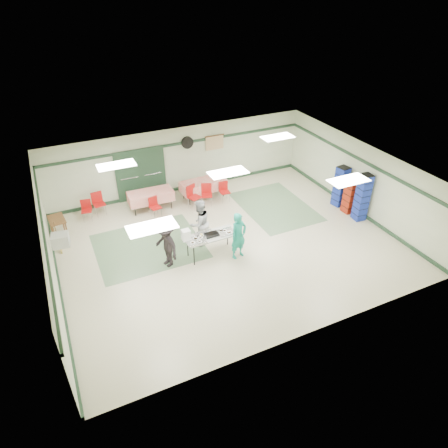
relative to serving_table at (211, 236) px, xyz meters
name	(u,v)px	position (x,y,z in m)	size (l,w,h in m)	color
floor	(228,243)	(0.74, 0.33, -0.71)	(11.00, 11.00, 0.00)	beige
ceiling	(228,172)	(0.74, 0.33, 1.99)	(11.00, 11.00, 0.00)	white
wall_back	(181,159)	(0.74, 4.83, 0.64)	(11.00, 11.00, 0.00)	beige
wall_front	(309,296)	(0.74, -4.17, 0.64)	(11.00, 11.00, 0.00)	beige
wall_left	(48,252)	(-4.76, 0.33, 0.64)	(9.00, 9.00, 0.00)	beige
wall_right	(360,178)	(6.24, 0.33, 0.64)	(9.00, 9.00, 0.00)	beige
trim_back	(180,144)	(0.74, 4.80, 1.34)	(11.00, 0.06, 0.10)	#203B27
baseboard_back	(183,188)	(0.74, 4.80, -0.65)	(11.00, 0.06, 0.12)	#203B27
trim_left	(43,231)	(-4.73, 0.33, 1.34)	(9.00, 0.06, 0.10)	#203B27
baseboard_left	(60,287)	(-4.73, 0.33, -0.65)	(9.00, 0.06, 0.12)	#203B27
trim_right	(363,161)	(6.21, 0.33, 1.34)	(9.00, 0.06, 0.10)	#203B27
baseboard_right	(354,208)	(6.21, 0.33, -0.65)	(9.00, 0.06, 0.12)	#203B27
green_patch_a	(149,246)	(-1.76, 1.33, -0.71)	(3.50, 3.00, 0.01)	#61825F
green_patch_b	(275,206)	(3.54, 1.83, -0.71)	(2.50, 3.50, 0.01)	#61825F
double_door_left	(129,176)	(-1.46, 4.77, 0.34)	(0.90, 0.06, 2.10)	#989B99
double_door_right	(153,172)	(-0.51, 4.77, 0.34)	(0.90, 0.06, 2.10)	#989B99
door_frame	(141,175)	(-0.99, 4.75, 0.34)	(2.00, 0.03, 2.15)	#203B27
wall_fan	(187,143)	(1.04, 4.77, 1.34)	(0.50, 0.50, 0.10)	black
scroll_banner	(215,143)	(2.24, 4.77, 1.14)	(0.80, 0.02, 0.60)	tan
serving_table	(211,236)	(0.00, 0.00, 0.00)	(1.69, 0.71, 0.76)	#ADAEA9
sheet_tray_right	(226,232)	(0.50, -0.04, 0.06)	(0.54, 0.41, 0.02)	silver
sheet_tray_mid	(205,235)	(-0.17, 0.09, 0.06)	(0.57, 0.43, 0.02)	silver
sheet_tray_left	(196,241)	(-0.58, -0.11, 0.06)	(0.63, 0.48, 0.02)	silver
baking_pan	(212,234)	(0.01, -0.02, 0.09)	(0.43, 0.27, 0.08)	black
foam_box_stack	(186,235)	(-0.81, 0.10, 0.23)	(0.26, 0.24, 0.36)	white
volunteer_teal	(239,236)	(0.75, -0.46, 0.09)	(0.58, 0.38, 1.60)	#15917D
volunteer_grey	(200,223)	(-0.10, 0.73, 0.12)	(0.81, 0.63, 1.66)	#97979D
volunteer_dark	(166,245)	(-1.48, 0.08, 0.06)	(1.00, 0.58, 1.55)	black
dining_table_a	(203,185)	(1.27, 3.73, -0.14)	(1.88, 0.93, 0.77)	red
dining_table_b	(151,196)	(-0.93, 3.73, -0.14)	(1.73, 0.80, 0.77)	red
chair_a	(207,192)	(1.17, 3.16, -0.17)	(0.53, 0.53, 0.88)	red
chair_b	(193,194)	(0.58, 3.16, -0.14)	(0.57, 0.57, 0.94)	red
chair_c	(224,189)	(1.93, 3.16, -0.22)	(0.40, 0.40, 0.81)	red
chair_d	(154,205)	(-0.97, 3.15, -0.23)	(0.44, 0.44, 0.79)	red
chair_loose_a	(98,201)	(-2.85, 4.22, -0.16)	(0.47, 0.47, 0.89)	red
chair_loose_b	(86,208)	(-3.33, 4.00, -0.23)	(0.43, 0.43, 0.79)	red
crate_stack_blue_a	(362,198)	(5.89, -0.30, 0.21)	(0.40, 0.40, 1.84)	#19399A
crate_stack_red	(350,197)	(5.89, 0.30, -0.05)	(0.41, 0.41, 1.32)	maroon
crate_stack_blue_b	(341,186)	(5.89, 0.90, 0.10)	(0.42, 0.42, 1.63)	#19399A
printer_table	(57,222)	(-4.41, 3.19, -0.09)	(0.59, 0.84, 0.74)	brown
office_printer	(60,240)	(-4.41, 1.47, 0.23)	(0.50, 0.44, 0.40)	#A9A8A4
broom	(57,236)	(-4.49, 2.28, -0.08)	(0.03, 0.03, 1.22)	brown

